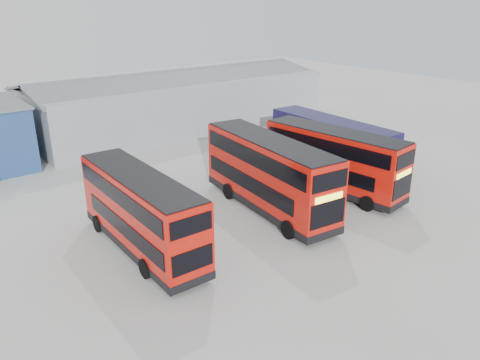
# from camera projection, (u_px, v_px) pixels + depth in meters

# --- Properties ---
(ground_plane) EXTENTS (120.00, 120.00, 0.00)m
(ground_plane) POSITION_uv_depth(u_px,v_px,m) (232.00, 204.00, 30.93)
(ground_plane) COLOR #9E9E99
(ground_plane) RESTS_ON ground
(maintenance_shed) EXTENTS (30.50, 12.00, 5.89)m
(maintenance_shed) POSITION_uv_depth(u_px,v_px,m) (177.00, 101.00, 49.25)
(maintenance_shed) COLOR gray
(maintenance_shed) RESTS_ON ground
(double_decker_left) EXTENTS (2.74, 10.22, 4.30)m
(double_decker_left) POSITION_uv_depth(u_px,v_px,m) (141.00, 213.00, 24.51)
(double_decker_left) COLOR red
(double_decker_left) RESTS_ON ground
(double_decker_centre) EXTENTS (3.88, 11.30, 4.69)m
(double_decker_centre) POSITION_uv_depth(u_px,v_px,m) (269.00, 175.00, 29.26)
(double_decker_centre) COLOR red
(double_decker_centre) RESTS_ON ground
(double_decker_right) EXTENTS (3.60, 10.58, 4.39)m
(double_decker_right) POSITION_uv_depth(u_px,v_px,m) (333.00, 161.00, 32.24)
(double_decker_right) COLOR red
(double_decker_right) RESTS_ON ground
(single_decker_blue) EXTENTS (3.42, 12.33, 3.31)m
(single_decker_blue) POSITION_uv_depth(u_px,v_px,m) (331.00, 139.00, 39.32)
(single_decker_blue) COLOR #0D0E3A
(single_decker_blue) RESTS_ON ground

